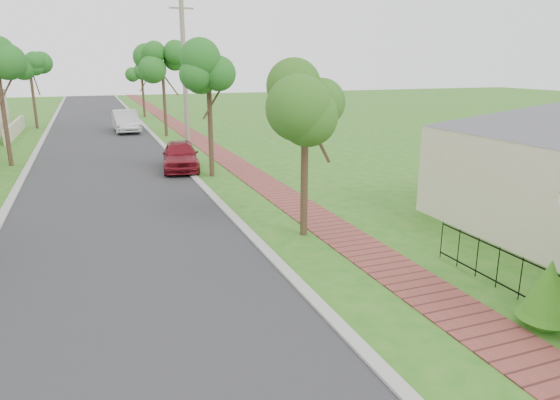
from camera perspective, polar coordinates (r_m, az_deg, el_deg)
ground at (r=8.74m, az=8.10°, el=-20.05°), size 160.00×160.00×0.00m
road at (r=26.66m, az=-19.25°, el=3.62°), size 7.00×120.00×0.02m
kerb_right at (r=26.99m, az=-11.49°, el=4.31°), size 0.30×120.00×0.10m
kerb_left at (r=26.83m, az=-27.04°, el=2.85°), size 0.30×120.00×0.10m
sidewalk at (r=27.52m, az=-6.14°, el=4.74°), size 1.50×120.00×0.03m
street_trees at (r=33.02m, az=-20.22°, el=13.60°), size 10.70×37.65×5.89m
parked_car_red at (r=24.76m, az=-11.31°, el=5.00°), size 2.24×4.35×1.42m
parked_car_white at (r=39.77m, az=-17.21°, el=8.59°), size 1.85×4.92×1.61m
near_tree at (r=14.42m, az=2.91°, el=11.31°), size 1.97×1.97×5.06m
utility_pole at (r=26.62m, az=-10.80°, el=13.06°), size 1.20×0.24×8.05m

